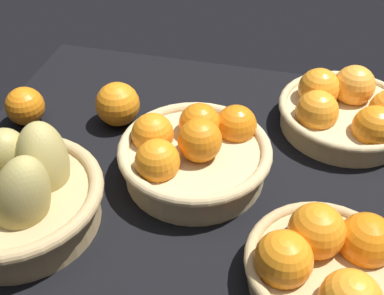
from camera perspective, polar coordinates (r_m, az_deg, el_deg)
name	(u,v)px	position (r cm, az deg, el deg)	size (l,w,h in cm)	color
market_tray	(200,181)	(82.47, 0.98, -3.99)	(84.00, 72.00, 3.00)	black
basket_near_right	(326,265)	(66.77, 15.43, -13.08)	(21.23, 21.23, 10.40)	tan
basket_far_right	(347,111)	(92.97, 17.72, 4.11)	(24.69, 24.69, 10.51)	tan
basket_center	(194,151)	(78.90, 0.19, -0.47)	(24.93, 24.93, 11.76)	tan
basket_near_left_pears	(15,195)	(75.07, -20.02, -5.25)	(25.37, 25.37, 15.65)	tan
loose_orange_front_gap	(118,104)	(91.12, -8.70, 5.03)	(8.22, 8.22, 8.22)	orange
loose_orange_side_gap	(25,106)	(95.61, -18.97, 4.60)	(7.21, 7.21, 7.21)	orange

